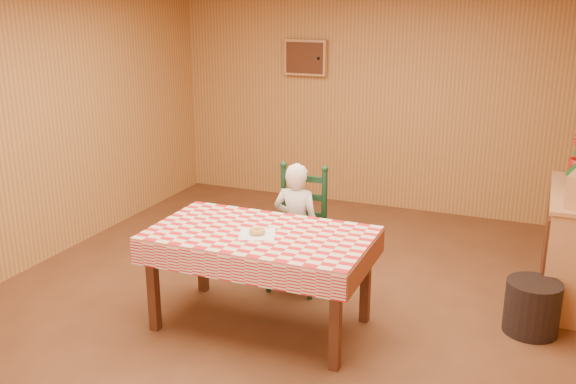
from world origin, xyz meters
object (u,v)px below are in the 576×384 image
object	(u,v)px
ladder_chair	(299,231)
storage_bin	(532,307)
dining_table	(260,242)
seated_child	(296,227)

from	to	relation	value
ladder_chair	storage_bin	size ratio (longest dim) A/B	2.65
dining_table	seated_child	bearing A→B (deg)	90.00
ladder_chair	seated_child	xyz separation A→B (m)	(0.00, -0.06, 0.06)
dining_table	storage_bin	distance (m)	2.11
seated_child	storage_bin	world-z (taller)	seated_child
seated_child	storage_bin	size ratio (longest dim) A/B	2.76
seated_child	storage_bin	bearing A→B (deg)	178.70
dining_table	storage_bin	size ratio (longest dim) A/B	4.06
dining_table	ladder_chair	distance (m)	0.81
dining_table	ladder_chair	xyz separation A→B (m)	(-0.00, 0.79, -0.18)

